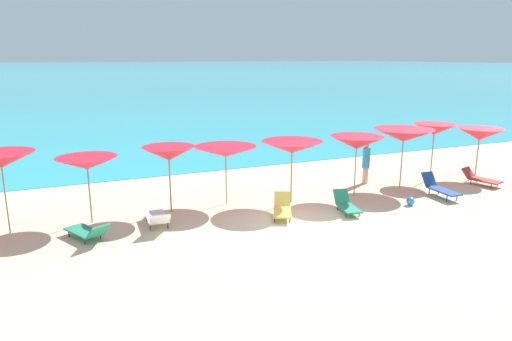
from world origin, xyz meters
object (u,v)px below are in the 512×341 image
Objects in this scene: umbrella_7 at (404,135)px; lounge_chair_2 at (157,218)px; umbrella_5 at (292,147)px; lounge_chair_3 at (282,208)px; umbrella_6 at (357,143)px; umbrella_4 at (226,151)px; beach_ball at (411,201)px; lounge_chair_1 at (88,231)px; umbrella_1 at (1,160)px; lounge_chair_0 at (480,178)px; umbrella_2 at (87,163)px; lounge_chair_5 at (439,187)px; umbrella_8 at (435,129)px; umbrella_9 at (480,134)px; umbrella_3 at (169,154)px; beachgoer_0 at (366,162)px.

umbrella_7 is 9.77m from lounge_chair_2.
umbrella_5 is 2.29m from lounge_chair_3.
umbrella_4 is at bearing 167.75° from umbrella_6.
umbrella_4 is at bearing 173.71° from umbrella_7.
lounge_chair_1 is at bearing 173.87° from beach_ball.
umbrella_1 reaches higher than umbrella_7.
beach_ball is at bearing -25.19° from umbrella_4.
lounge_chair_1 is (-14.82, 0.12, -0.01)m from lounge_chair_0.
lounge_chair_1 is at bearing -173.12° from umbrella_5.
umbrella_6 is at bearing 42.04° from lounge_chair_3.
umbrella_2 is 0.93× the size of umbrella_6.
umbrella_5 is at bearing 167.01° from lounge_chair_5.
lounge_chair_2 is at bearing -16.24° from umbrella_1.
umbrella_8 is 1.12× the size of umbrella_9.
lounge_chair_1 is at bearing -151.42° from umbrella_3.
lounge_chair_3 is 4.62m from beach_ball.
umbrella_2 is 13.37m from umbrella_8.
umbrella_1 is 1.09× the size of umbrella_3.
umbrella_8 is (4.29, 0.72, 0.12)m from umbrella_6.
lounge_chair_2 is 0.97× the size of lounge_chair_5.
lounge_chair_2 is 8.88m from beachgoer_0.
umbrella_6 is at bearing -4.19° from umbrella_1.
lounge_chair_2 is (-9.60, -0.59, -1.77)m from umbrella_7.
lounge_chair_5 is at bearing 177.80° from lounge_chair_2.
umbrella_2 reaches higher than umbrella_4.
lounge_chair_3 is at bearing 165.62° from lounge_chair_0.
umbrella_2 reaches higher than beachgoer_0.
umbrella_3 reaches higher than lounge_chair_0.
umbrella_1 reaches higher than umbrella_3.
umbrella_6 is 0.95× the size of umbrella_8.
lounge_chair_1 reaches higher than beach_ball.
lounge_chair_3 is 0.90× the size of beachgoer_0.
umbrella_9 reaches higher than lounge_chair_3.
lounge_chair_2 is at bearing -34.02° from umbrella_2.
umbrella_5 is 5.77m from lounge_chair_5.
umbrella_1 reaches higher than lounge_chair_3.
umbrella_4 is at bearing 1.48° from umbrella_1.
umbrella_1 is at bearing -166.76° from lounge_chair_3.
umbrella_2 is 2.48m from umbrella_3.
lounge_chair_1 is (-11.59, -0.82, -1.81)m from umbrella_7.
umbrella_1 reaches higher than beachgoer_0.
umbrella_1 is at bearing -13.29° from lounge_chair_2.
beachgoer_0 reaches higher than lounge_chair_0.
umbrella_5 is at bearing -5.39° from umbrella_2.
lounge_chair_0 is 4.61m from beachgoer_0.
lounge_chair_0 is at bearing -6.08° from umbrella_2.
umbrella_5 is 4.79m from umbrella_7.
lounge_chair_3 is at bearing -12.88° from umbrella_1.
umbrella_7 is 1.39× the size of lounge_chair_5.
lounge_chair_0 is at bearing 153.32° from lounge_chair_1.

